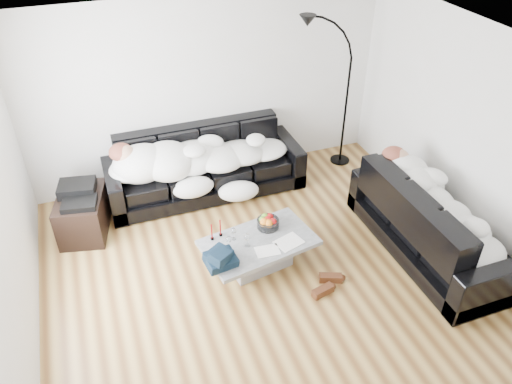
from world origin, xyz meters
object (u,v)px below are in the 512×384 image
object	(u,v)px
sofa_right	(433,220)
sleeper_right	(436,207)
wine_glass_a	(234,234)
stereo	(78,192)
shoes	(327,284)
av_cabinet	(83,214)
candle_left	(212,232)
coffee_table	(259,253)
fruit_bowl	(268,221)
wine_glass_c	(247,240)
candle_right	(220,228)
sleeper_back	(205,153)
floor_lamp	(346,101)
sofa_back	(205,164)
wine_glass_b	(229,242)

from	to	relation	value
sofa_right	sleeper_right	size ratio (longest dim) A/B	1.17
wine_glass_a	stereo	world-z (taller)	stereo
shoes	av_cabinet	size ratio (longest dim) A/B	0.55
candle_left	av_cabinet	distance (m)	1.79
coffee_table	stereo	bearing A→B (deg)	144.14
fruit_bowl	wine_glass_c	world-z (taller)	wine_glass_c
wine_glass_a	fruit_bowl	bearing A→B (deg)	9.12
candle_right	shoes	distance (m)	1.36
wine_glass_a	stereo	xyz separation A→B (m)	(-1.60, 1.21, 0.16)
sofa_right	candle_right	distance (m)	2.50
sofa_right	wine_glass_a	distance (m)	2.35
sleeper_back	floor_lamp	size ratio (longest dim) A/B	1.12
sofa_back	wine_glass_c	distance (m)	1.74
coffee_table	wine_glass_a	world-z (taller)	wine_glass_a
sofa_right	stereo	bearing A→B (deg)	65.21
sofa_right	wine_glass_b	xyz separation A→B (m)	(-2.38, 0.45, -0.00)
wine_glass_c	stereo	size ratio (longest dim) A/B	0.39
sofa_right	wine_glass_c	distance (m)	2.21
candle_left	shoes	world-z (taller)	candle_left
sofa_right	sleeper_back	size ratio (longest dim) A/B	0.98
sofa_back	wine_glass_c	world-z (taller)	sofa_back
sleeper_right	coffee_table	distance (m)	2.12
sofa_right	coffee_table	size ratio (longest dim) A/B	1.76
wine_glass_b	candle_left	size ratio (longest dim) A/B	0.76
sofa_back	wine_glass_b	distance (m)	1.71
wine_glass_c	floor_lamp	distance (m)	2.86
fruit_bowl	candle_right	world-z (taller)	candle_right
sofa_back	floor_lamp	world-z (taller)	floor_lamp
sleeper_right	candle_right	world-z (taller)	sleeper_right
wine_glass_a	shoes	distance (m)	1.19
fruit_bowl	stereo	world-z (taller)	stereo
sofa_right	wine_glass_a	size ratio (longest dim) A/B	14.30
av_cabinet	wine_glass_c	bearing A→B (deg)	-25.73
stereo	floor_lamp	world-z (taller)	floor_lamp
wine_glass_a	sleeper_back	bearing A→B (deg)	86.57
fruit_bowl	floor_lamp	distance (m)	2.46
coffee_table	wine_glass_c	bearing A→B (deg)	-167.34
wine_glass_b	wine_glass_c	world-z (taller)	wine_glass_c
coffee_table	wine_glass_b	bearing A→B (deg)	179.53
coffee_table	floor_lamp	world-z (taller)	floor_lamp
sofa_right	shoes	bearing A→B (deg)	96.35
wine_glass_b	floor_lamp	bearing A→B (deg)	36.59
fruit_bowl	av_cabinet	world-z (taller)	av_cabinet
sleeper_right	wine_glass_c	xyz separation A→B (m)	(-2.17, 0.41, -0.20)
sofa_back	sleeper_back	xyz separation A→B (m)	(0.00, -0.05, 0.21)
coffee_table	sleeper_right	bearing A→B (deg)	-12.51
sleeper_right	wine_glass_c	world-z (taller)	sleeper_right
sleeper_back	av_cabinet	xyz separation A→B (m)	(-1.69, -0.31, -0.38)
fruit_bowl	floor_lamp	xyz separation A→B (m)	(1.81, 1.55, 0.57)
wine_glass_c	shoes	xyz separation A→B (m)	(0.74, -0.57, -0.41)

